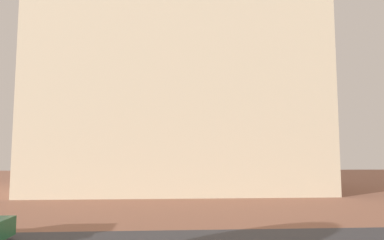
{
  "coord_description": "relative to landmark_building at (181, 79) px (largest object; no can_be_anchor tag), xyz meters",
  "views": [
    {
      "loc": [
        -0.84,
        -1.88,
        3.3
      ],
      "look_at": [
        -0.02,
        10.85,
        4.56
      ],
      "focal_mm": 32.49,
      "sensor_mm": 36.0,
      "label": 1
    }
  ],
  "objects": [
    {
      "name": "landmark_building",
      "position": [
        0.0,
        0.0,
        0.0
      ],
      "size": [
        24.85,
        13.59,
        37.56
      ],
      "color": "beige",
      "rests_on": "ground_plane"
    }
  ]
}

